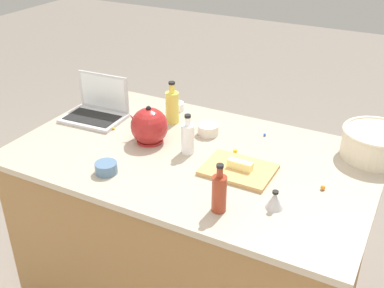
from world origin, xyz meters
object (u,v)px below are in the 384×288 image
(kettle, at_px, (149,127))
(cutting_board, at_px, (238,170))
(butter_stick_left, at_px, (240,165))
(ramekin_wide, at_px, (106,168))
(bottle_soy, at_px, (219,193))
(laptop, at_px, (97,109))
(kitchen_timer, at_px, (275,200))
(ramekin_medium, at_px, (208,130))
(mixing_bowl_large, at_px, (376,143))
(ramekin_small, at_px, (176,106))
(bottle_oil, at_px, (172,106))
(bottle_vinegar, at_px, (188,138))

(kettle, xyz_separation_m, cutting_board, (-0.49, 0.06, -0.07))
(butter_stick_left, xyz_separation_m, ramekin_wide, (0.50, 0.27, -0.01))
(bottle_soy, height_order, cutting_board, bottle_soy)
(laptop, relative_size, ramekin_wide, 3.36)
(ramekin_wide, distance_m, kitchen_timer, 0.73)
(laptop, distance_m, kitchen_timer, 1.15)
(laptop, bearing_deg, ramekin_medium, -170.92)
(mixing_bowl_large, height_order, kettle, kettle)
(ramekin_small, distance_m, ramekin_medium, 0.34)
(bottle_soy, distance_m, kitchen_timer, 0.22)
(ramekin_medium, bearing_deg, ramekin_wide, 66.49)
(kettle, distance_m, ramekin_wide, 0.33)
(bottle_oil, bearing_deg, butter_stick_left, 149.74)
(kettle, height_order, ramekin_medium, kettle)
(mixing_bowl_large, relative_size, kettle, 1.45)
(bottle_vinegar, distance_m, ramekin_medium, 0.22)
(ramekin_wide, height_order, kitchen_timer, kitchen_timer)
(kettle, bearing_deg, ramekin_small, -79.91)
(ramekin_medium, height_order, ramekin_wide, ramekin_medium)
(laptop, height_order, kitchen_timer, laptop)
(laptop, distance_m, ramekin_wide, 0.57)
(bottle_vinegar, bearing_deg, laptop, -10.41)
(mixing_bowl_large, xyz_separation_m, bottle_soy, (0.45, 0.70, 0.01))
(butter_stick_left, bearing_deg, ramekin_wide, 28.49)
(ramekin_small, distance_m, kitchen_timer, 0.99)
(kettle, relative_size, ramekin_small, 2.42)
(bottle_vinegar, bearing_deg, cutting_board, 170.89)
(mixing_bowl_large, relative_size, bottle_oil, 1.39)
(bottle_vinegar, distance_m, kitchen_timer, 0.54)
(mixing_bowl_large, xyz_separation_m, ramekin_small, (1.05, -0.02, -0.05))
(kettle, distance_m, ramekin_small, 0.38)
(kitchen_timer, bearing_deg, ramekin_medium, -41.25)
(kitchen_timer, bearing_deg, kettle, -18.36)
(kitchen_timer, bearing_deg, ramekin_small, -38.15)
(laptop, distance_m, kettle, 0.41)
(bottle_oil, xyz_separation_m, cutting_board, (-0.50, 0.29, -0.08))
(laptop, bearing_deg, butter_stick_left, 170.06)
(kettle, xyz_separation_m, ramekin_medium, (-0.22, -0.20, -0.05))
(mixing_bowl_large, relative_size, bottle_vinegar, 1.61)
(cutting_board, height_order, ramekin_small, ramekin_small)
(bottle_oil, height_order, butter_stick_left, bottle_oil)
(bottle_soy, distance_m, ramekin_medium, 0.63)
(bottle_oil, height_order, ramekin_small, bottle_oil)
(ramekin_wide, bearing_deg, ramekin_small, -85.52)
(ramekin_small, xyz_separation_m, kitchen_timer, (-0.78, 0.61, 0.01))
(kettle, bearing_deg, bottle_oil, -87.66)
(bottle_vinegar, height_order, cutting_board, bottle_vinegar)
(butter_stick_left, distance_m, ramekin_small, 0.71)
(mixing_bowl_large, bearing_deg, butter_stick_left, 39.84)
(cutting_board, relative_size, ramekin_small, 3.41)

